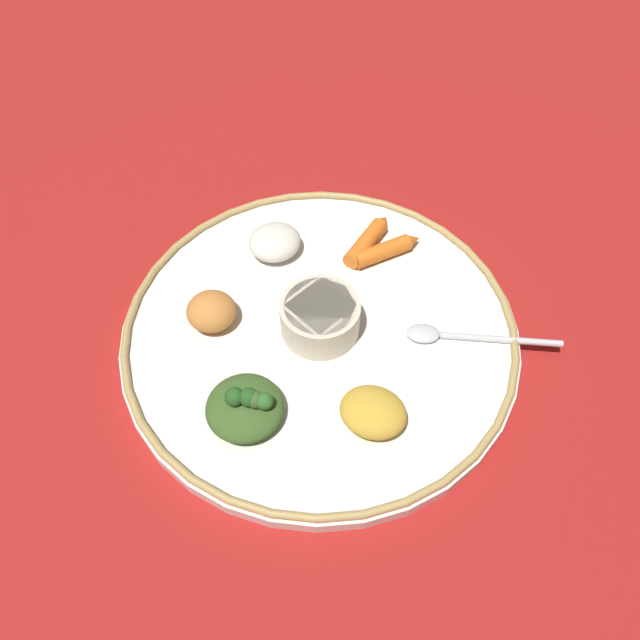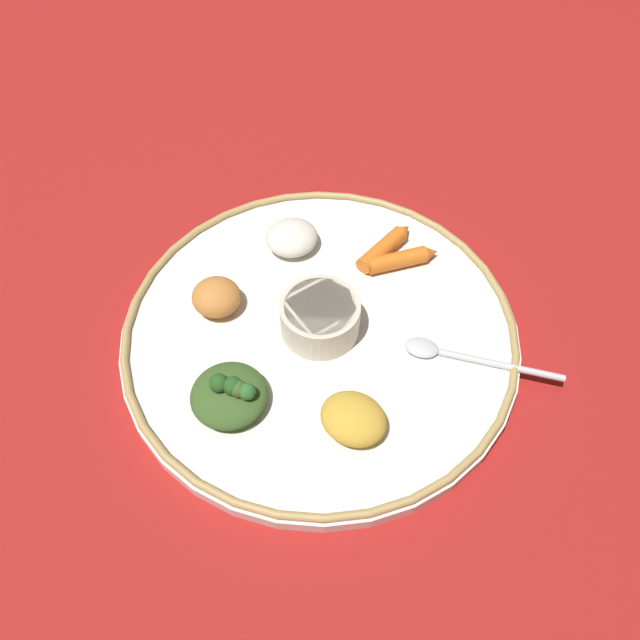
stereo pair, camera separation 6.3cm
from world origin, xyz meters
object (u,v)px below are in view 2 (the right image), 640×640
spoon (457,355)px  greens_pile (230,394)px  center_bowl (320,316)px  carrot_near_spoon (402,259)px  carrot_outer (385,247)px

spoon → greens_pile: greens_pile is taller
center_bowl → spoon: bearing=63.2°
center_bowl → carrot_near_spoon: (-0.07, 0.11, -0.01)m
greens_pile → carrot_near_spoon: 0.25m
spoon → carrot_near_spoon: (-0.13, -0.02, 0.01)m
carrot_near_spoon → carrot_outer: bearing=-148.6°
greens_pile → carrot_outer: size_ratio=1.29×
center_bowl → carrot_outer: size_ratio=1.03×
center_bowl → carrot_near_spoon: size_ratio=0.98×
center_bowl → carrot_outer: (-0.09, 0.09, -0.01)m
carrot_near_spoon → spoon: bearing=8.0°
center_bowl → carrot_outer: center_bowl is taller
center_bowl → spoon: size_ratio=0.55×
center_bowl → carrot_near_spoon: bearing=121.8°
carrot_near_spoon → carrot_outer: 0.03m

